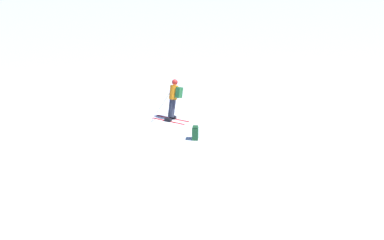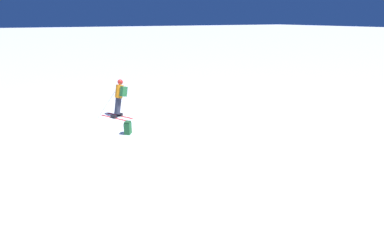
{
  "view_description": "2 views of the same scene",
  "coord_description": "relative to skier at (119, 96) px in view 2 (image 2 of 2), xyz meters",
  "views": [
    {
      "loc": [
        6.75,
        13.18,
        5.38
      ],
      "look_at": [
        1.43,
        3.94,
        1.48
      ],
      "focal_mm": 35.0,
      "sensor_mm": 36.0,
      "label": 1
    },
    {
      "loc": [
        3.18,
        13.0,
        4.26
      ],
      "look_at": [
        -1.15,
        4.77,
        1.08
      ],
      "focal_mm": 28.0,
      "sensor_mm": 36.0,
      "label": 2
    }
  ],
  "objects": [
    {
      "name": "ground_plane",
      "position": [
        0.01,
        0.09,
        -0.92
      ],
      "size": [
        300.0,
        300.0,
        0.0
      ],
      "primitive_type": "plane",
      "color": "white"
    },
    {
      "name": "skier",
      "position": [
        0.0,
        0.0,
        0.0
      ],
      "size": [
        1.42,
        1.6,
        1.69
      ],
      "rotation": [
        0.0,
        0.0,
        0.52
      ],
      "color": "red",
      "rests_on": "ground"
    },
    {
      "name": "spare_backpack",
      "position": [
        0.35,
        2.37,
        -0.68
      ],
      "size": [
        0.35,
        0.37,
        0.5
      ],
      "rotation": [
        0.0,
        0.0,
        0.96
      ],
      "color": "#236633",
      "rests_on": "ground"
    }
  ]
}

